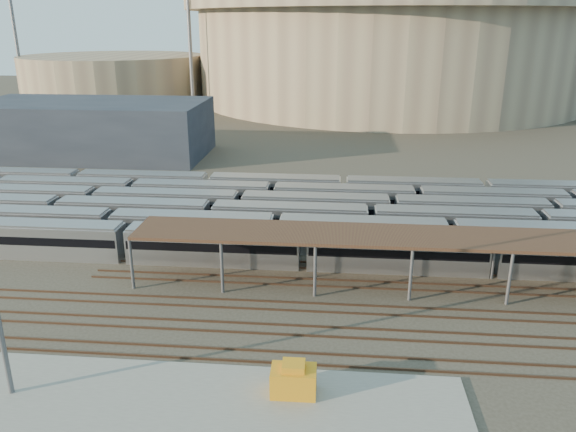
# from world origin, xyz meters

# --- Properties ---
(ground) EXTENTS (420.00, 420.00, 0.00)m
(ground) POSITION_xyz_m (0.00, 0.00, 0.00)
(ground) COLOR #383026
(ground) RESTS_ON ground
(apron) EXTENTS (50.00, 9.00, 0.20)m
(apron) POSITION_xyz_m (-5.00, -15.00, 0.10)
(apron) COLOR gray
(apron) RESTS_ON ground
(subway_trains) EXTENTS (126.75, 23.90, 3.60)m
(subway_trains) POSITION_xyz_m (0.37, 18.50, 1.80)
(subway_trains) COLOR #AAAAAF
(subway_trains) RESTS_ON ground
(inspection_shed) EXTENTS (60.30, 6.00, 5.30)m
(inspection_shed) POSITION_xyz_m (22.00, 4.00, 4.98)
(inspection_shed) COLOR #5E5E63
(inspection_shed) RESTS_ON ground
(empty_tracks) EXTENTS (170.00, 9.62, 0.18)m
(empty_tracks) POSITION_xyz_m (0.00, -5.00, 0.09)
(empty_tracks) COLOR #4C3323
(empty_tracks) RESTS_ON ground
(stadium) EXTENTS (124.00, 124.00, 32.50)m
(stadium) POSITION_xyz_m (25.00, 140.00, 16.47)
(stadium) COLOR gray
(stadium) RESTS_ON ground
(secondary_arena) EXTENTS (56.00, 56.00, 14.00)m
(secondary_arena) POSITION_xyz_m (-60.00, 130.00, 7.00)
(secondary_arena) COLOR gray
(secondary_arena) RESTS_ON ground
(service_building) EXTENTS (42.00, 20.00, 10.00)m
(service_building) POSITION_xyz_m (-35.00, 55.00, 5.00)
(service_building) COLOR #1E232D
(service_building) RESTS_ON ground
(floodlight_0) EXTENTS (4.00, 1.00, 38.40)m
(floodlight_0) POSITION_xyz_m (-30.00, 110.00, 20.65)
(floodlight_0) COLOR #5E5E63
(floodlight_0) RESTS_ON ground
(floodlight_1) EXTENTS (4.00, 1.00, 38.40)m
(floodlight_1) POSITION_xyz_m (-85.00, 120.00, 20.65)
(floodlight_1) COLOR #5E5E63
(floodlight_1) RESTS_ON ground
(floodlight_3) EXTENTS (4.00, 1.00, 38.40)m
(floodlight_3) POSITION_xyz_m (-10.00, 160.00, 20.65)
(floodlight_3) COLOR #5E5E63
(floodlight_3) RESTS_ON ground
(yellow_equipment) EXTENTS (3.06, 1.94, 1.90)m
(yellow_equipment) POSITION_xyz_m (8.42, -13.35, 1.15)
(yellow_equipment) COLOR orange
(yellow_equipment) RESTS_ON apron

